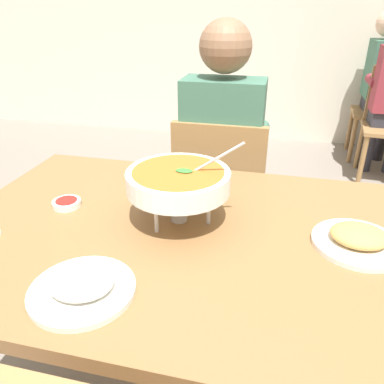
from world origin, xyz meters
name	(u,v)px	position (x,y,z in m)	size (l,w,h in m)	color
dining_table_main	(181,259)	(0.00, 0.00, 0.67)	(1.37, 0.93, 0.77)	brown
chair_diner_main	(220,195)	(0.00, 0.75, 0.51)	(0.44, 0.44, 0.90)	olive
diner_main	(223,148)	(0.00, 0.79, 0.75)	(0.40, 0.45, 1.31)	#2D2D38
curry_bowl	(178,181)	(-0.02, 0.05, 0.90)	(0.33, 0.30, 0.26)	silver
rice_plate	(82,286)	(-0.15, -0.31, 0.79)	(0.24, 0.24, 0.06)	white
appetizer_plate	(358,239)	(0.49, 0.03, 0.79)	(0.24, 0.24, 0.06)	white
sauce_dish	(67,203)	(-0.39, 0.05, 0.78)	(0.09, 0.09, 0.02)	white
patron_bg_middle	(382,78)	(1.12, 2.95, 0.75)	(0.45, 0.40, 1.31)	#2D2D38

